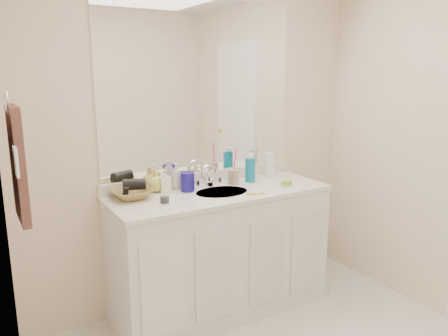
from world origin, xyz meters
name	(u,v)px	position (x,y,z in m)	size (l,w,h in m)	color
wall_back	(201,139)	(0.00, 1.30, 1.20)	(2.60, 0.02, 2.40)	#FCE4C5
wall_left	(30,225)	(-1.30, 0.00, 1.20)	(0.02, 2.60, 2.40)	#FCE4C5
vanity_cabinet	(220,253)	(0.00, 1.02, 0.42)	(1.50, 0.55, 0.85)	white
countertop	(220,193)	(0.00, 1.02, 0.86)	(1.52, 0.57, 0.03)	white
backsplash	(202,177)	(0.00, 1.29, 0.92)	(1.52, 0.03, 0.08)	silver
sink_basin	(222,193)	(0.00, 1.00, 0.87)	(0.37, 0.37, 0.02)	beige
faucet	(209,178)	(0.00, 1.18, 0.94)	(0.02, 0.02, 0.11)	silver
mirror	(201,88)	(0.00, 1.29, 1.56)	(1.48, 0.01, 1.20)	white
blue_mug	(188,182)	(-0.19, 1.14, 0.94)	(0.09, 0.09, 0.13)	navy
tan_cup	(233,177)	(0.17, 1.14, 0.93)	(0.08, 0.08, 0.11)	tan
toothbrush	(235,164)	(0.18, 1.14, 1.03)	(0.01, 0.01, 0.22)	#FF4387
mouthwash_bottle	(250,170)	(0.32, 1.13, 0.97)	(0.07, 0.07, 0.18)	#0C759A
clear_pump_bottle	(270,165)	(0.53, 1.18, 0.97)	(0.07, 0.07, 0.19)	white
soap_dish	(286,185)	(0.47, 0.89, 0.89)	(0.09, 0.07, 0.01)	silver
green_soap	(287,183)	(0.47, 0.89, 0.90)	(0.07, 0.05, 0.02)	#87C22F
orange_comb	(255,194)	(0.16, 0.84, 0.88)	(0.12, 0.03, 0.01)	orange
dark_jar	(165,200)	(-0.43, 0.97, 0.90)	(0.06, 0.06, 0.04)	#2C2C32
soap_bottle_white	(176,176)	(-0.24, 1.23, 0.97)	(0.07, 0.07, 0.18)	silver
soap_bottle_cream	(164,181)	(-0.33, 1.20, 0.96)	(0.07, 0.07, 0.16)	#FFF7CF
soap_bottle_yellow	(155,181)	(-0.38, 1.24, 0.95)	(0.12, 0.12, 0.15)	#D9CC54
wicker_basket	(132,194)	(-0.58, 1.16, 0.91)	(0.25, 0.25, 0.06)	olive
hair_dryer	(134,184)	(-0.56, 1.16, 0.97)	(0.07, 0.07, 0.14)	black
towel_ring	(6,100)	(-1.27, 0.77, 1.55)	(0.11, 0.11, 0.01)	silver
hand_towel	(18,164)	(-1.25, 0.77, 1.25)	(0.04, 0.32, 0.55)	#422723
switch_plate	(16,162)	(-1.27, 0.57, 1.30)	(0.01, 0.09, 0.13)	white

